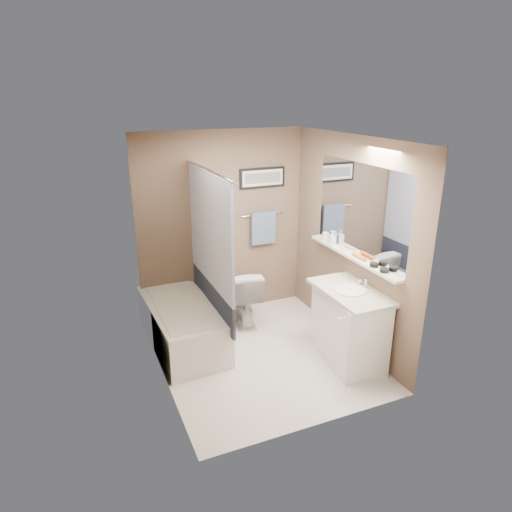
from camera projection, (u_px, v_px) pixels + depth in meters
name	position (u px, v px, depth m)	size (l,w,h in m)	color
ground	(261.00, 355.00, 5.18)	(2.50, 2.50, 0.00)	silver
ceiling	(262.00, 140.00, 4.37)	(2.20, 2.50, 0.04)	silver
wall_back	(223.00, 226.00, 5.84)	(2.20, 0.04, 2.40)	brown
wall_front	(322.00, 303.00, 3.71)	(2.20, 0.04, 2.40)	brown
wall_left	(159.00, 271.00, 4.37)	(0.04, 2.50, 2.40)	brown
wall_right	(349.00, 243.00, 5.17)	(0.04, 2.50, 2.40)	brown
tile_surround	(149.00, 273.00, 4.87)	(0.02, 1.55, 2.00)	beige
curtain_rod	(208.00, 170.00, 4.77)	(0.02, 0.02, 1.55)	silver
curtain_upper	(210.00, 229.00, 4.99)	(0.03, 1.45, 1.28)	white
curtain_lower	(212.00, 297.00, 5.27)	(0.03, 1.45, 0.36)	#242C44
mirror	(360.00, 210.00, 4.90)	(0.02, 1.60, 1.00)	silver
shelf	(352.00, 256.00, 5.06)	(0.12, 1.60, 0.03)	silver
towel_bar	(263.00, 214.00, 5.99)	(0.02, 0.02, 0.60)	silver
towel	(263.00, 228.00, 6.04)	(0.34, 0.05, 0.44)	#859EC2
art_frame	(262.00, 178.00, 5.84)	(0.62, 0.03, 0.26)	black
art_mat	(263.00, 178.00, 5.83)	(0.56, 0.00, 0.20)	white
art_image	(263.00, 178.00, 5.83)	(0.50, 0.00, 0.13)	#595959
door	(377.00, 314.00, 3.97)	(0.80, 0.02, 2.00)	silver
door_handle	(341.00, 318.00, 3.89)	(0.02, 0.02, 0.10)	silver
bathtub	(182.00, 325.00, 5.34)	(0.70, 1.50, 0.50)	silver
tub_rim	(181.00, 306.00, 5.25)	(0.56, 1.36, 0.02)	silver
toilet	(242.00, 295.00, 5.82)	(0.41, 0.72, 0.74)	silver
vanity	(349.00, 327.00, 4.98)	(0.50, 0.90, 0.80)	white
countertop	(351.00, 292.00, 4.83)	(0.54, 0.96, 0.04)	beige
sink_basin	(350.00, 290.00, 4.82)	(0.34, 0.34, 0.01)	white
faucet_spout	(366.00, 283.00, 4.88)	(0.02, 0.02, 0.10)	silver
faucet_knob	(360.00, 282.00, 4.97)	(0.05, 0.05, 0.05)	white
candle_bowl_near	(384.00, 270.00, 4.57)	(0.09, 0.09, 0.04)	black
candle_bowl_far	(374.00, 265.00, 4.71)	(0.09, 0.09, 0.04)	black
hair_brush_front	(359.00, 257.00, 4.94)	(0.04, 0.04, 0.22)	orange
pink_comb	(343.00, 249.00, 5.22)	(0.03, 0.16, 0.01)	pink
glass_jar	(326.00, 236.00, 5.53)	(0.08, 0.08, 0.10)	silver
soap_bottle	(332.00, 238.00, 5.39)	(0.07, 0.07, 0.16)	#999999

